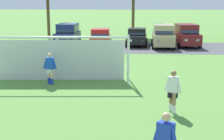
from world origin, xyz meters
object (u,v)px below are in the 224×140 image
object	(u,v)px
soccer_goal	(59,57)
player_defender_far	(50,69)
player_striker_near	(173,92)
parked_car_slot_center	(163,36)
parked_car_slot_far_left	(68,34)
parked_car_slot_center_left	(137,37)
parked_car_slot_left	(100,38)
parked_car_slot_center_right	(186,35)

from	to	relation	value
soccer_goal	player_defender_far	distance (m)	0.96
player_striker_near	parked_car_slot_center	size ratio (longest dim) A/B	0.35
parked_car_slot_far_left	parked_car_slot_center_left	size ratio (longest dim) A/B	1.08
soccer_goal	parked_car_slot_center_left	distance (m)	15.55
parked_car_slot_far_left	parked_car_slot_center_left	distance (m)	6.86
parked_car_slot_center_left	parked_car_slot_far_left	bearing A→B (deg)	-177.46
player_defender_far	parked_car_slot_center	xyz separation A→B (m)	(6.94, 14.65, 0.29)
player_striker_near	parked_car_slot_left	world-z (taller)	parked_car_slot_left
player_striker_near	parked_car_slot_center	xyz separation A→B (m)	(1.11, 18.58, 0.29)
player_defender_far	parked_car_slot_left	distance (m)	14.75
soccer_goal	parked_car_slot_center_left	world-z (taller)	soccer_goal
parked_car_slot_far_left	player_defender_far	bearing A→B (deg)	-81.23
parked_car_slot_center_left	parked_car_slot_center_right	bearing A→B (deg)	-1.90
parked_car_slot_left	parked_car_slot_center_left	size ratio (longest dim) A/B	1.00
player_defender_far	parked_car_slot_center_right	size ratio (longest dim) A/B	0.35
soccer_goal	parked_car_slot_far_left	size ratio (longest dim) A/B	1.63
parked_car_slot_center_left	parked_car_slot_center	world-z (taller)	parked_car_slot_center
parked_car_slot_center_right	parked_car_slot_center_left	bearing A→B (deg)	178.10
parked_car_slot_center_right	player_defender_far	bearing A→B (deg)	-120.65
parked_car_slot_left	parked_car_slot_center_right	size ratio (longest dim) A/B	0.91
parked_car_slot_far_left	parked_car_slot_left	size ratio (longest dim) A/B	1.08
player_striker_near	parked_car_slot_center_right	size ratio (longest dim) A/B	0.35
player_striker_near	parked_car_slot_left	size ratio (longest dim) A/B	0.38
player_defender_far	parked_car_slot_far_left	distance (m)	15.64
parked_car_slot_center_left	parked_car_slot_center_right	world-z (taller)	parked_car_slot_center_right
parked_car_slot_left	parked_car_slot_center	world-z (taller)	parked_car_slot_center
parked_car_slot_left	parked_car_slot_far_left	bearing A→B (deg)	167.62
soccer_goal	parked_car_slot_center_right	distance (m)	17.30
soccer_goal	parked_car_slot_left	bearing A→B (deg)	87.34
player_defender_far	parked_car_slot_left	world-z (taller)	parked_car_slot_left
player_striker_near	parked_car_slot_far_left	bearing A→B (deg)	112.96
player_striker_near	player_defender_far	xyz separation A→B (m)	(-5.83, 3.93, 0.00)
parked_car_slot_center	parked_car_slot_center_right	xyz separation A→B (m)	(2.31, 0.95, 0.00)
player_striker_near	player_defender_far	bearing A→B (deg)	145.99
parked_car_slot_center	soccer_goal	bearing A→B (deg)	-115.55
soccer_goal	parked_car_slot_far_left	distance (m)	14.92
parked_car_slot_center_right	parked_car_slot_left	bearing A→B (deg)	-173.95
player_defender_far	parked_car_slot_center_left	distance (m)	16.38
parked_car_slot_center_left	player_striker_near	bearing A→B (deg)	-86.05
soccer_goal	parked_car_slot_center	xyz separation A→B (m)	(6.63, 13.87, -0.18)
player_striker_near	parked_car_slot_left	xyz separation A→B (m)	(-4.87, 18.65, 0.05)
parked_car_slot_center	player_striker_near	bearing A→B (deg)	-93.42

